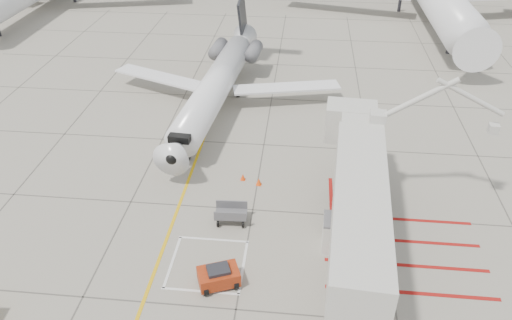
# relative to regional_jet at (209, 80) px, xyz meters

# --- Properties ---
(ground_plane) EXTENTS (260.00, 260.00, 0.00)m
(ground_plane) POSITION_rel_regional_jet_xyz_m (4.79, -15.66, -3.54)
(ground_plane) COLOR gray
(ground_plane) RESTS_ON ground
(regional_jet) EXTENTS (23.68, 28.78, 7.09)m
(regional_jet) POSITION_rel_regional_jet_xyz_m (0.00, 0.00, 0.00)
(regional_jet) COLOR white
(regional_jet) RESTS_ON ground_plane
(jet_bridge) EXTENTS (9.84, 18.70, 7.26)m
(jet_bridge) POSITION_rel_regional_jet_xyz_m (10.72, -16.12, 0.09)
(jet_bridge) COLOR beige
(jet_bridge) RESTS_ON ground_plane
(pushback_tug) EXTENTS (2.47, 2.02, 1.24)m
(pushback_tug) POSITION_rel_regional_jet_xyz_m (3.66, -18.06, -2.92)
(pushback_tug) COLOR #9D2C0F
(pushback_tug) RESTS_ON ground_plane
(baggage_cart) EXTENTS (2.00, 1.32, 1.23)m
(baggage_cart) POSITION_rel_regional_jet_xyz_m (3.58, -12.93, -2.93)
(baggage_cart) COLOR #545358
(baggage_cart) RESTS_ON ground_plane
(ground_power_unit) EXTENTS (2.71, 1.64, 2.10)m
(ground_power_unit) POSITION_rel_regional_jet_xyz_m (10.43, -14.61, -2.49)
(ground_power_unit) COLOR silver
(ground_power_unit) RESTS_ON ground_plane
(cone_nose) EXTENTS (0.34, 0.34, 0.47)m
(cone_nose) POSITION_rel_regional_jet_xyz_m (3.75, -8.43, -3.31)
(cone_nose) COLOR #EC410C
(cone_nose) RESTS_ON ground_plane
(cone_side) EXTENTS (0.37, 0.37, 0.52)m
(cone_side) POSITION_rel_regional_jet_xyz_m (4.90, -8.90, -3.28)
(cone_side) COLOR #F64A0C
(cone_side) RESTS_ON ground_plane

